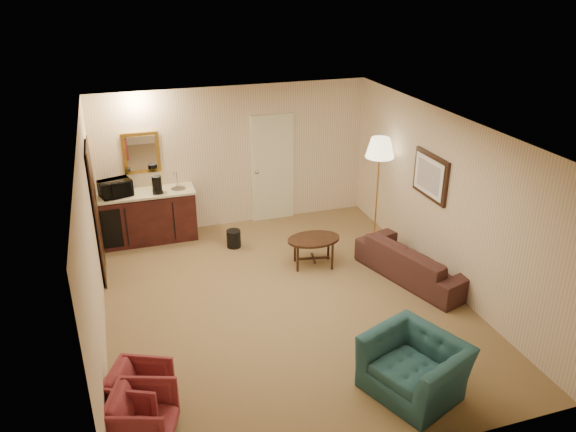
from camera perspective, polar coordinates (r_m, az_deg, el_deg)
The scene contains 12 objects.
ground at distance 8.26m, azimuth -0.31°, elevation -8.85°, with size 6.00×6.00×0.00m, color olive.
room_walls at distance 8.13m, azimuth -2.64°, elevation 4.12°, with size 5.02×6.01×2.61m.
wetbar_cabinet at distance 10.17m, azimuth -13.95°, elevation -0.03°, with size 1.64×0.58×0.92m, color #3D1613.
sofa at distance 8.92m, azimuth 12.83°, elevation -3.98°, with size 1.96×0.57×0.77m, color black.
teal_armchair at distance 6.65m, azimuth 12.80°, elevation -13.91°, with size 1.04×0.67×0.91m, color #204250.
rose_chair_near at distance 6.21m, azimuth -14.54°, elevation -18.96°, with size 0.62×0.58×0.64m, color #922F43.
rose_chair_far at distance 6.52m, azimuth -14.82°, elevation -16.69°, with size 0.60×0.56×0.62m, color #922F43.
coffee_table at distance 9.13m, azimuth 2.60°, elevation -3.64°, with size 0.86×0.58×0.50m, color #331A11.
floor_lamp at distance 9.92m, azimuth 9.06°, elevation 2.72°, with size 0.49×0.49×1.86m, color gold.
waste_bin at distance 9.80m, azimuth -5.54°, elevation -2.31°, with size 0.25×0.25×0.31m, color black.
microwave at distance 9.89m, azimuth -17.16°, elevation 2.88°, with size 0.51×0.28×0.35m, color black.
coffee_maker at distance 9.85m, azimuth -13.16°, elevation 3.12°, with size 0.17×0.17×0.31m, color black.
Camera 1 is at (-2.09, -6.62, 4.47)m, focal length 35.00 mm.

